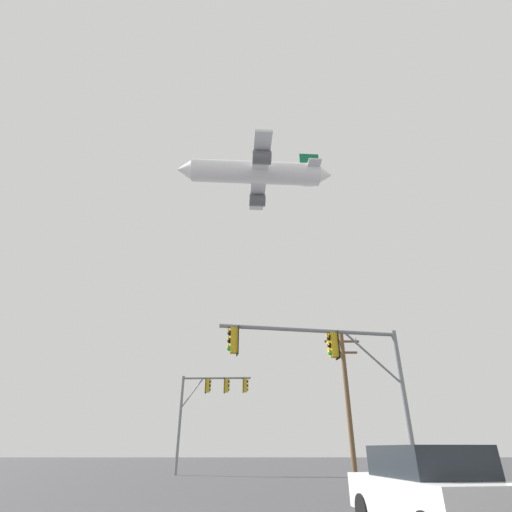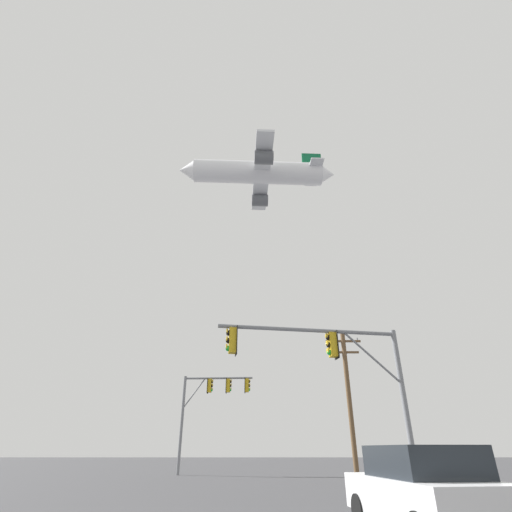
{
  "view_description": "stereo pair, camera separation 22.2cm",
  "coord_description": "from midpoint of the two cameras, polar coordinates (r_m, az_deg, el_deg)",
  "views": [
    {
      "loc": [
        0.77,
        -6.74,
        1.53
      ],
      "look_at": [
        1.11,
        20.76,
        15.47
      ],
      "focal_mm": 26.77,
      "sensor_mm": 36.0,
      "label": 1
    },
    {
      "loc": [
        0.99,
        -6.75,
        1.53
      ],
      "look_at": [
        1.11,
        20.76,
        15.47
      ],
      "focal_mm": 26.77,
      "sensor_mm": 36.0,
      "label": 2
    }
  ],
  "objects": [
    {
      "name": "signal_pole_near",
      "position": [
        14.96,
        11.46,
        -15.42
      ],
      "size": [
        6.93,
        1.37,
        5.72
      ],
      "color": "slate",
      "rests_on": "ground"
    },
    {
      "name": "signal_pole_far",
      "position": [
        28.89,
        -7.34,
        -20.19
      ],
      "size": [
        4.98,
        0.62,
        6.24
      ],
      "color": "slate",
      "rests_on": "ground"
    },
    {
      "name": "utility_pole",
      "position": [
        24.81,
        13.21,
        -19.69
      ],
      "size": [
        2.2,
        0.28,
        8.13
      ],
      "color": "brown",
      "rests_on": "ground"
    },
    {
      "name": "airplane",
      "position": [
        60.09,
        -0.17,
        12.3
      ],
      "size": [
        24.04,
        18.58,
        6.57
      ],
      "color": "white"
    },
    {
      "name": "parked_car",
      "position": [
        9.45,
        23.69,
        -29.25
      ],
      "size": [
        2.28,
        4.29,
        1.6
      ],
      "color": "silver",
      "rests_on": "ground"
    }
  ]
}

